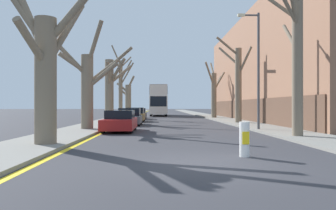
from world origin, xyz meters
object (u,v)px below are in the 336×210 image
(street_tree_left_0, at_px, (47,68))
(parked_car_3, at_px, (139,114))
(parked_car_2, at_px, (135,115))
(parked_car_1, at_px, (130,117))
(street_tree_left_4, at_px, (128,99))
(lamp_post, at_px, (257,65))
(parked_car_0, at_px, (120,121))
(street_tree_right_1, at_px, (238,82))
(traffic_bollard, at_px, (244,139))
(street_tree_right_0, at_px, (294,51))
(street_tree_right_2, at_px, (214,92))
(street_tree_left_2, at_px, (111,87))
(double_decker_bus, at_px, (159,99))
(street_tree_left_3, at_px, (121,86))
(street_tree_left_1, at_px, (88,85))

(street_tree_left_0, height_order, parked_car_3, street_tree_left_0)
(parked_car_2, bearing_deg, parked_car_1, -90.00)
(street_tree_left_4, height_order, lamp_post, lamp_post)
(parked_car_0, height_order, parked_car_3, parked_car_0)
(street_tree_left_0, height_order, street_tree_left_4, street_tree_left_0)
(street_tree_right_1, bearing_deg, parked_car_0, -137.79)
(parked_car_1, height_order, traffic_bollard, parked_car_1)
(street_tree_right_0, bearing_deg, parked_car_2, 117.93)
(street_tree_right_2, bearing_deg, parked_car_2, -139.49)
(street_tree_left_4, bearing_deg, street_tree_left_2, -89.41)
(street_tree_right_0, bearing_deg, double_decker_bus, 100.50)
(double_decker_bus, bearing_deg, parked_car_2, -96.85)
(street_tree_left_2, xyz_separation_m, double_decker_bus, (4.25, 22.36, -0.63))
(street_tree_right_1, xyz_separation_m, parked_car_2, (-9.34, 4.15, -3.02))
(street_tree_right_0, relative_size, parked_car_0, 2.01)
(street_tree_left_0, bearing_deg, street_tree_left_2, 89.96)
(parked_car_0, distance_m, traffic_bollard, 11.28)
(street_tree_left_4, xyz_separation_m, street_tree_right_2, (11.40, -6.66, 0.73))
(street_tree_right_0, height_order, traffic_bollard, street_tree_right_0)
(parked_car_0, bearing_deg, parked_car_3, 90.00)
(street_tree_right_1, xyz_separation_m, parked_car_3, (-9.34, 10.36, -3.07))
(street_tree_left_2, xyz_separation_m, street_tree_left_4, (-0.18, 17.78, -0.68))
(street_tree_right_1, bearing_deg, street_tree_right_2, 90.34)
(parked_car_2, distance_m, traffic_bollard, 23.25)
(street_tree_right_2, height_order, traffic_bollard, street_tree_right_2)
(street_tree_left_0, height_order, street_tree_left_3, street_tree_left_3)
(street_tree_right_1, relative_size, parked_car_0, 1.78)
(street_tree_left_3, bearing_deg, traffic_bollard, -76.03)
(street_tree_left_1, bearing_deg, street_tree_left_4, 89.93)
(street_tree_left_2, distance_m, parked_car_3, 9.97)
(street_tree_left_0, bearing_deg, street_tree_right_2, 68.06)
(street_tree_left_4, distance_m, double_decker_bus, 6.37)
(street_tree_left_3, xyz_separation_m, double_decker_bus, (4.44, 12.84, -1.33))
(street_tree_left_1, bearing_deg, street_tree_left_0, -88.59)
(traffic_bollard, bearing_deg, parked_car_0, 116.74)
(street_tree_left_3, xyz_separation_m, parked_car_3, (2.14, -0.10, -3.35))
(lamp_post, bearing_deg, parked_car_2, 124.71)
(street_tree_left_4, xyz_separation_m, lamp_post, (10.70, -26.95, 1.59))
(street_tree_right_2, bearing_deg, traffic_bollard, -97.81)
(parked_car_0, relative_size, traffic_bollard, 3.94)
(street_tree_left_0, height_order, double_decker_bus, street_tree_left_0)
(parked_car_3, bearing_deg, street_tree_left_1, -96.89)
(double_decker_bus, bearing_deg, traffic_bollard, -86.21)
(street_tree_left_3, xyz_separation_m, parked_car_2, (2.14, -6.31, -3.30))
(street_tree_left_1, bearing_deg, street_tree_right_0, -25.37)
(street_tree_left_2, xyz_separation_m, lamp_post, (10.51, -9.17, 0.91))
(traffic_bollard, bearing_deg, parked_car_1, 106.88)
(street_tree_left_1, xyz_separation_m, double_decker_bus, (4.47, 30.84, -0.30))
(traffic_bollard, bearing_deg, double_decker_bus, 93.79)
(parked_car_2, distance_m, parked_car_3, 6.22)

